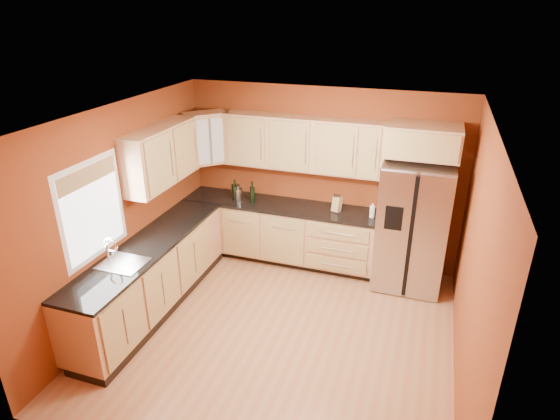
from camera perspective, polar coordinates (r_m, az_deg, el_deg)
name	(u,v)px	position (r m, az deg, el deg)	size (l,w,h in m)	color
floor	(278,333)	(5.81, -0.21, -14.73)	(4.00, 4.00, 0.00)	#A3633F
ceiling	(278,118)	(4.65, -0.26, 11.15)	(4.00, 4.00, 0.00)	white
wall_back	(322,177)	(6.87, 5.14, 4.02)	(4.00, 0.04, 2.60)	maroon
wall_front	(189,357)	(3.58, -11.04, -17.21)	(4.00, 0.04, 2.60)	maroon
wall_left	(122,213)	(5.98, -18.69, -0.30)	(0.04, 4.00, 2.60)	maroon
wall_right	(474,267)	(4.91, 22.59, -6.38)	(0.04, 4.00, 2.60)	maroon
base_cabinets_back	(280,233)	(7.08, -0.02, -2.83)	(2.90, 0.60, 0.88)	#AB7A53
base_cabinets_left	(152,277)	(6.21, -15.39, -7.92)	(0.60, 2.80, 0.88)	#AB7A53
countertop_back	(280,205)	(6.88, -0.05, 0.56)	(2.90, 0.62, 0.04)	black
countertop_left	(148,245)	(5.98, -15.79, -4.18)	(0.62, 2.80, 0.04)	black
upper_cabinets_back	(303,144)	(6.61, 2.84, 8.08)	(2.30, 0.33, 0.75)	#AB7A53
upper_cabinets_left	(162,155)	(6.27, -14.23, 6.47)	(0.33, 1.35, 0.75)	#AB7A53
corner_upper_cabinet	(206,138)	(6.97, -8.97, 8.66)	(0.62, 0.33, 0.75)	#AB7A53
over_fridge_cabinet	(423,140)	(6.20, 17.05, 8.14)	(0.92, 0.60, 0.40)	#AB7A53
refrigerator	(412,226)	(6.52, 15.80, -1.86)	(0.90, 0.75, 1.78)	#A8A8AD
window	(93,210)	(5.53, -21.86, 0.02)	(0.03, 0.90, 1.00)	white
sink_faucet	(121,252)	(5.55, -18.78, -4.89)	(0.50, 0.42, 0.30)	silver
canister_left	(236,192)	(7.06, -5.37, 2.22)	(0.13, 0.13, 0.21)	#A8A8AD
canister_right	(239,194)	(7.00, -5.07, 1.90)	(0.11, 0.11, 0.19)	#A8A8AD
wine_bottle_a	(235,190)	(6.99, -5.51, 2.47)	(0.07, 0.07, 0.33)	black
wine_bottle_b	(252,192)	(6.87, -3.38, 2.18)	(0.07, 0.07, 0.33)	black
knife_block	(337,204)	(6.64, 6.97, 0.72)	(0.11, 0.10, 0.22)	tan
soap_dispenser	(372,210)	(6.54, 11.17, -0.03)	(0.07, 0.07, 0.21)	white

